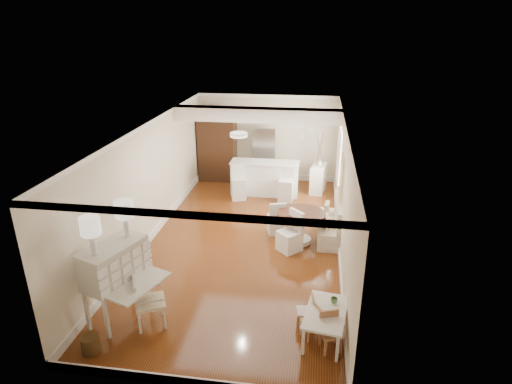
% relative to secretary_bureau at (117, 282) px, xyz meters
% --- Properties ---
extents(room, '(9.00, 9.04, 2.82)m').
position_rel_secretary_bureau_xyz_m(room, '(1.73, 3.44, 1.25)').
color(room, brown).
rests_on(room, ground).
extents(secretary_bureau, '(1.47, 1.48, 1.46)m').
position_rel_secretary_bureau_xyz_m(secretary_bureau, '(0.00, 0.00, 0.00)').
color(secretary_bureau, silver).
rests_on(secretary_bureau, ground).
extents(gustavian_armchair, '(0.71, 0.71, 0.93)m').
position_rel_secretary_bureau_xyz_m(gustavian_armchair, '(0.61, -0.10, -0.27)').
color(gustavian_armchair, silver).
rests_on(gustavian_armchair, ground).
extents(wicker_basket, '(0.38, 0.38, 0.29)m').
position_rel_secretary_bureau_xyz_m(wicker_basket, '(-0.10, -0.90, -0.58)').
color(wicker_basket, '#55391A').
rests_on(wicker_basket, ground).
extents(kids_table, '(0.79, 1.15, 0.53)m').
position_rel_secretary_bureau_xyz_m(kids_table, '(3.59, -0.03, -0.46)').
color(kids_table, silver).
rests_on(kids_table, ground).
extents(kids_chair_a, '(0.39, 0.39, 0.58)m').
position_rel_secretary_bureau_xyz_m(kids_chair_a, '(3.37, -0.05, -0.44)').
color(kids_chair_a, tan).
rests_on(kids_chair_a, ground).
extents(kids_chair_b, '(0.32, 0.32, 0.59)m').
position_rel_secretary_bureau_xyz_m(kids_chair_b, '(3.26, 0.25, -0.44)').
color(kids_chair_b, '#AC7A4E').
rests_on(kids_chair_b, ground).
extents(kids_chair_c, '(0.40, 0.40, 0.66)m').
position_rel_secretary_bureau_xyz_m(kids_chair_c, '(3.68, -0.29, -0.40)').
color(kids_chair_c, '#B27951').
rests_on(kids_chair_c, ground).
extents(banquette, '(0.52, 1.60, 0.98)m').
position_rel_secretary_bureau_xyz_m(banquette, '(3.68, 3.62, -0.24)').
color(banquette, silver).
rests_on(banquette, ground).
extents(dining_table, '(1.37, 1.37, 0.77)m').
position_rel_secretary_bureau_xyz_m(dining_table, '(3.03, 3.27, -0.34)').
color(dining_table, '#4D2718').
rests_on(dining_table, ground).
extents(slip_chair_near, '(0.65, 0.65, 0.95)m').
position_rel_secretary_bureau_xyz_m(slip_chair_near, '(2.80, 2.84, -0.25)').
color(slip_chair_near, white).
rests_on(slip_chair_near, ground).
extents(slip_chair_far, '(0.52, 0.53, 0.87)m').
position_rel_secretary_bureau_xyz_m(slip_chair_far, '(2.41, 3.68, -0.30)').
color(slip_chair_far, silver).
rests_on(slip_chair_far, ground).
extents(breakfast_counter, '(2.05, 0.65, 1.03)m').
position_rel_secretary_bureau_xyz_m(breakfast_counter, '(1.79, 6.22, -0.21)').
color(breakfast_counter, white).
rests_on(breakfast_counter, ground).
extents(bar_stool_left, '(0.51, 0.51, 1.02)m').
position_rel_secretary_bureau_xyz_m(bar_stool_left, '(1.08, 5.71, -0.22)').
color(bar_stool_left, silver).
rests_on(bar_stool_left, ground).
extents(bar_stool_right, '(0.44, 0.44, 1.04)m').
position_rel_secretary_bureau_xyz_m(bar_stool_right, '(2.47, 5.77, -0.21)').
color(bar_stool_right, silver).
rests_on(bar_stool_right, ground).
extents(pantry_cabinet, '(1.20, 0.60, 2.30)m').
position_rel_secretary_bureau_xyz_m(pantry_cabinet, '(0.09, 7.30, 0.42)').
color(pantry_cabinet, '#381E11').
rests_on(pantry_cabinet, ground).
extents(fridge, '(0.75, 0.65, 1.80)m').
position_rel_secretary_bureau_xyz_m(fridge, '(1.99, 7.27, 0.17)').
color(fridge, silver).
rests_on(fridge, ground).
extents(sideboard, '(0.52, 0.93, 0.84)m').
position_rel_secretary_bureau_xyz_m(sideboard, '(3.41, 6.68, -0.31)').
color(sideboard, white).
rests_on(sideboard, ground).
extents(pencil_cup, '(0.14, 0.14, 0.09)m').
position_rel_secretary_bureau_xyz_m(pencil_cup, '(3.73, 0.22, -0.15)').
color(pencil_cup, '#5A8D52').
rests_on(pencil_cup, kids_table).
extents(branch_vase, '(0.21, 0.21, 0.18)m').
position_rel_secretary_bureau_xyz_m(branch_vase, '(3.44, 6.70, 0.20)').
color(branch_vase, white).
rests_on(branch_vase, sideboard).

